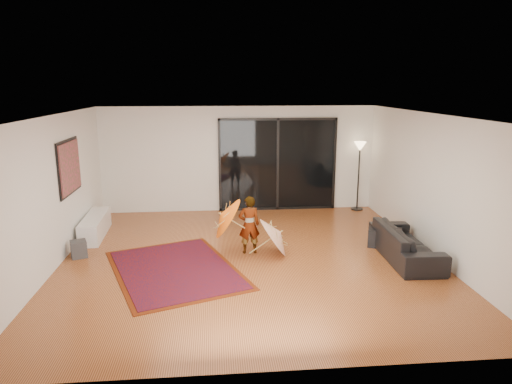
{
  "coord_description": "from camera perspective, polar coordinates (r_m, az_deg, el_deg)",
  "views": [
    {
      "loc": [
        -0.61,
        -8.1,
        3.23
      ],
      "look_at": [
        0.2,
        0.86,
        1.1
      ],
      "focal_mm": 32.0,
      "sensor_mm": 36.0,
      "label": 1
    }
  ],
  "objects": [
    {
      "name": "sofa",
      "position": [
        9.14,
        18.19,
        -6.08
      ],
      "size": [
        0.87,
        2.08,
        0.6
      ],
      "primitive_type": "imported",
      "rotation": [
        0.0,
        0.0,
        1.54
      ],
      "color": "black",
      "rests_on": "floor"
    },
    {
      "name": "ottoman",
      "position": [
        9.81,
        15.85,
        -5.3
      ],
      "size": [
        0.85,
        0.85,
        0.37
      ],
      "primitive_type": "cube",
      "rotation": [
        0.0,
        0.0,
        -0.42
      ],
      "color": "black",
      "rests_on": "floor"
    },
    {
      "name": "floor",
      "position": [
        8.75,
        -0.8,
        -8.36
      ],
      "size": [
        7.0,
        7.0,
        0.0
      ],
      "primitive_type": "plane",
      "color": "#AE5E2F",
      "rests_on": "ground"
    },
    {
      "name": "child",
      "position": [
        8.87,
        -0.87,
        -4.11
      ],
      "size": [
        0.44,
        0.32,
        1.15
      ],
      "primitive_type": "imported",
      "rotation": [
        0.0,
        0.0,
        3.25
      ],
      "color": "#999999",
      "rests_on": "floor"
    },
    {
      "name": "persian_rug",
      "position": [
        8.38,
        -10.07,
        -9.5
      ],
      "size": [
        2.86,
        3.33,
        0.02
      ],
      "rotation": [
        0.0,
        0.0,
        0.35
      ],
      "color": "#531B07",
      "rests_on": "floor"
    },
    {
      "name": "wall_right",
      "position": [
        9.28,
        21.26,
        0.71
      ],
      "size": [
        0.0,
        7.0,
        7.0
      ],
      "primitive_type": "plane",
      "rotation": [
        1.57,
        0.0,
        -1.57
      ],
      "color": "silver",
      "rests_on": "floor"
    },
    {
      "name": "media_console",
      "position": [
        10.56,
        -19.46,
        -4.02
      ],
      "size": [
        0.47,
        1.63,
        0.45
      ],
      "primitive_type": "cube",
      "rotation": [
        0.0,
        0.0,
        0.04
      ],
      "color": "white",
      "rests_on": "floor"
    },
    {
      "name": "wall_front",
      "position": [
        5.01,
        2.26,
        -8.74
      ],
      "size": [
        7.0,
        0.0,
        7.0
      ],
      "primitive_type": "plane",
      "rotation": [
        -1.57,
        0.0,
        0.0
      ],
      "color": "silver",
      "rests_on": "floor"
    },
    {
      "name": "speaker",
      "position": [
        9.41,
        -21.28,
        -6.66
      ],
      "size": [
        0.37,
        0.37,
        0.32
      ],
      "primitive_type": "cube",
      "rotation": [
        0.0,
        0.0,
        0.38
      ],
      "color": "#424244",
      "rests_on": "floor"
    },
    {
      "name": "ceiling",
      "position": [
        8.15,
        -0.86,
        9.58
      ],
      "size": [
        7.0,
        7.0,
        0.0
      ],
      "primitive_type": "plane",
      "rotation": [
        3.14,
        0.0,
        0.0
      ],
      "color": "white",
      "rests_on": "wall_back"
    },
    {
      "name": "parasol_white",
      "position": [
        8.82,
        3.11,
        -4.72
      ],
      "size": [
        0.64,
        0.85,
        0.94
      ],
      "rotation": [
        0.0,
        0.97,
        0.0
      ],
      "color": "silver",
      "rests_on": "floor"
    },
    {
      "name": "wall_back",
      "position": [
        11.77,
        -2.14,
        4.12
      ],
      "size": [
        7.0,
        0.0,
        7.0
      ],
      "primitive_type": "plane",
      "rotation": [
        1.57,
        0.0,
        0.0
      ],
      "color": "silver",
      "rests_on": "floor"
    },
    {
      "name": "floor_lamp",
      "position": [
        12.08,
        12.82,
        4.36
      ],
      "size": [
        0.31,
        0.31,
        1.8
      ],
      "color": "black",
      "rests_on": "floor"
    },
    {
      "name": "sliding_door",
      "position": [
        11.86,
        2.72,
        3.44
      ],
      "size": [
        3.06,
        0.07,
        2.4
      ],
      "color": "black",
      "rests_on": "wall_back"
    },
    {
      "name": "painting",
      "position": [
        9.67,
        -22.28,
        2.91
      ],
      "size": [
        0.04,
        1.28,
        1.08
      ],
      "color": "black",
      "rests_on": "wall_left"
    },
    {
      "name": "parasol_orange",
      "position": [
        8.76,
        -4.44,
        -3.29
      ],
      "size": [
        0.61,
        0.86,
        0.89
      ],
      "rotation": [
        0.0,
        -1.0,
        0.0
      ],
      "color": "#FE660D",
      "rests_on": "child"
    },
    {
      "name": "wall_left",
      "position": [
        8.81,
        -24.18,
        -0.2
      ],
      "size": [
        0.0,
        7.0,
        7.0
      ],
      "primitive_type": "plane",
      "rotation": [
        1.57,
        0.0,
        1.57
      ],
      "color": "silver",
      "rests_on": "floor"
    }
  ]
}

